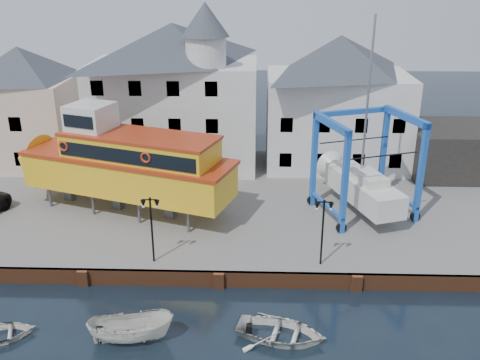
{
  "coord_description": "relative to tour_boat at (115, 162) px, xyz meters",
  "views": [
    {
      "loc": [
        2.11,
        -26.66,
        17.57
      ],
      "look_at": [
        1.0,
        7.0,
        4.0
      ],
      "focal_mm": 40.0,
      "sensor_mm": 36.0,
      "label": 1
    }
  ],
  "objects": [
    {
      "name": "motorboat_b",
      "position": [
        11.37,
        -13.05,
        -4.61
      ],
      "size": [
        5.25,
        4.31,
        0.95
      ],
      "primitive_type": "imported",
      "rotation": [
        0.0,
        0.0,
        1.32
      ],
      "color": "silver",
      "rests_on": "ground"
    },
    {
      "name": "lamp_post_right",
      "position": [
        13.92,
        -7.39,
        -0.44
      ],
      "size": [
        1.12,
        0.32,
        4.2
      ],
      "color": "black",
      "rests_on": "hardstanding"
    },
    {
      "name": "tour_boat",
      "position": [
        0.0,
        0.0,
        0.0
      ],
      "size": [
        17.99,
        9.77,
        7.66
      ],
      "rotation": [
        0.0,
        0.0,
        -0.34
      ],
      "color": "#59595E",
      "rests_on": "hardstanding"
    },
    {
      "name": "quay_wall",
      "position": [
        7.92,
        -8.49,
        -4.11
      ],
      "size": [
        44.0,
        0.47,
        1.0
      ],
      "color": "brown",
      "rests_on": "ground"
    },
    {
      "name": "travel_lift",
      "position": [
        17.36,
        0.64,
        -1.33
      ],
      "size": [
        7.67,
        9.32,
        13.7
      ],
      "rotation": [
        0.0,
        0.0,
        0.34
      ],
      "color": "#1C5CA6",
      "rests_on": "hardstanding"
    },
    {
      "name": "lamp_post_left",
      "position": [
        3.92,
        -7.39,
        -0.44
      ],
      "size": [
        1.12,
        0.32,
        4.2
      ],
      "color": "black",
      "rests_on": "hardstanding"
    },
    {
      "name": "building_pink",
      "position": [
        -10.08,
        9.4,
        1.53
      ],
      "size": [
        8.0,
        7.0,
        10.3
      ],
      "color": "#CBAF9C",
      "rests_on": "hardstanding"
    },
    {
      "name": "ground",
      "position": [
        7.92,
        -8.59,
        -4.61
      ],
      "size": [
        140.0,
        140.0,
        0.0
      ],
      "primitive_type": "plane",
      "color": "black",
      "rests_on": "ground"
    },
    {
      "name": "building_white_right",
      "position": [
        16.92,
        10.4,
        1.98
      ],
      "size": [
        12.0,
        8.0,
        11.2
      ],
      "color": "silver",
      "rests_on": "hardstanding"
    },
    {
      "name": "motorboat_a",
      "position": [
        3.87,
        -13.54,
        -4.61
      ],
      "size": [
        4.49,
        2.15,
        1.67
      ],
      "primitive_type": "imported",
      "rotation": [
        0.0,
        0.0,
        1.7
      ],
      "color": "silver",
      "rests_on": "ground"
    },
    {
      "name": "shed_dark",
      "position": [
        26.92,
        8.41,
        -1.61
      ],
      "size": [
        8.0,
        7.0,
        4.0
      ],
      "primitive_type": "cube",
      "color": "black",
      "rests_on": "hardstanding"
    },
    {
      "name": "hardstanding",
      "position": [
        7.92,
        2.41,
        -4.11
      ],
      "size": [
        44.0,
        22.0,
        1.0
      ],
      "primitive_type": "cube",
      "color": "#5E5C5A",
      "rests_on": "ground"
    },
    {
      "name": "building_white_main",
      "position": [
        3.05,
        9.8,
        2.73
      ],
      "size": [
        14.0,
        8.3,
        14.0
      ],
      "color": "silver",
      "rests_on": "hardstanding"
    }
  ]
}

